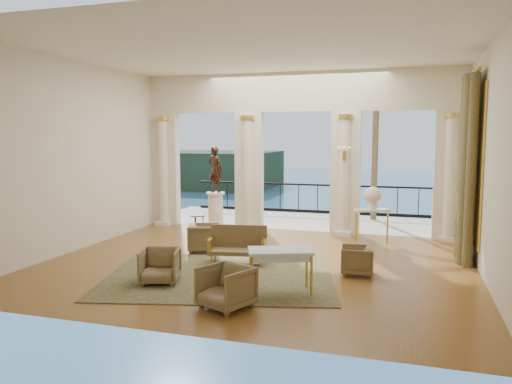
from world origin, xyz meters
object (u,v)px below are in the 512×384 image
(armchair_b, at_px, (226,285))
(armchair_c, at_px, (357,259))
(armchair_a, at_px, (160,264))
(game_table, at_px, (280,254))
(side_table, at_px, (198,219))
(armchair_d, at_px, (204,236))
(statue, at_px, (215,169))
(console_table, at_px, (372,215))
(settee, at_px, (238,245))
(pedestal, at_px, (216,211))

(armchair_b, relative_size, armchair_c, 1.19)
(armchair_a, bearing_deg, game_table, -13.68)
(armchair_a, height_order, side_table, armchair_a)
(armchair_d, bearing_deg, statue, -3.27)
(console_table, bearing_deg, game_table, -129.16)
(game_table, height_order, side_table, game_table)
(armchair_b, distance_m, console_table, 6.14)
(settee, bearing_deg, armchair_d, 133.88)
(statue, bearing_deg, console_table, -165.51)
(armchair_d, bearing_deg, armchair_c, -124.00)
(settee, distance_m, statue, 4.29)
(pedestal, xyz_separation_m, console_table, (4.53, -0.45, 0.18))
(armchair_b, relative_size, side_table, 1.10)
(armchair_b, distance_m, armchair_d, 4.01)
(armchair_d, xyz_separation_m, game_table, (2.51, -2.50, 0.32))
(armchair_a, xyz_separation_m, game_table, (2.28, 0.13, 0.33))
(armchair_b, bearing_deg, settee, 129.67)
(armchair_d, xyz_separation_m, console_table, (3.73, 2.31, 0.34))
(side_table, bearing_deg, pedestal, 96.00)
(game_table, relative_size, side_table, 1.84)
(pedestal, relative_size, statue, 0.82)
(settee, xyz_separation_m, console_table, (2.59, 3.12, 0.30))
(armchair_d, relative_size, game_table, 0.57)
(armchair_a, relative_size, armchair_d, 0.99)
(armchair_c, bearing_deg, armchair_a, -69.10)
(armchair_a, xyz_separation_m, console_table, (3.50, 4.93, 0.34))
(armchair_a, height_order, game_table, game_table)
(side_table, bearing_deg, armchair_d, -59.69)
(armchair_d, bearing_deg, side_table, 10.91)
(armchair_b, relative_size, console_table, 0.79)
(armchair_a, distance_m, pedestal, 5.48)
(console_table, bearing_deg, settee, -154.57)
(statue, xyz_separation_m, console_table, (4.53, -0.45, -1.05))
(pedestal, xyz_separation_m, statue, (0.00, 0.00, 1.23))
(armchair_b, relative_size, pedestal, 0.69)
(settee, xyz_separation_m, game_table, (1.37, -1.68, 0.29))
(statue, xyz_separation_m, side_table, (0.18, -1.70, -1.17))
(armchair_c, height_order, armchair_d, armchair_d)
(armchair_c, relative_size, side_table, 0.92)
(statue, relative_size, side_table, 1.95)
(game_table, bearing_deg, armchair_c, 32.20)
(statue, bearing_deg, armchair_b, 133.26)
(armchair_d, bearing_deg, armchair_b, -171.32)
(settee, relative_size, game_table, 1.03)
(armchair_c, xyz_separation_m, armchair_d, (-3.68, 0.96, 0.05))
(armchair_d, relative_size, statue, 0.54)
(settee, bearing_deg, armchair_c, -13.93)
(statue, bearing_deg, game_table, 142.36)
(armchair_d, distance_m, side_table, 1.25)
(armchair_b, distance_m, settee, 2.83)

